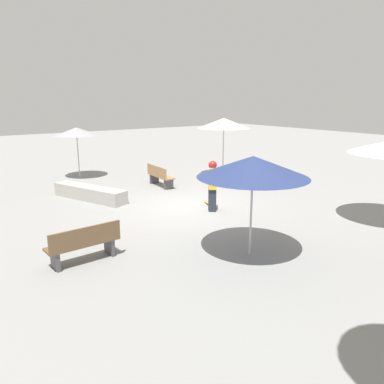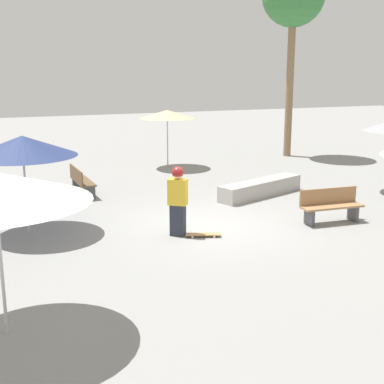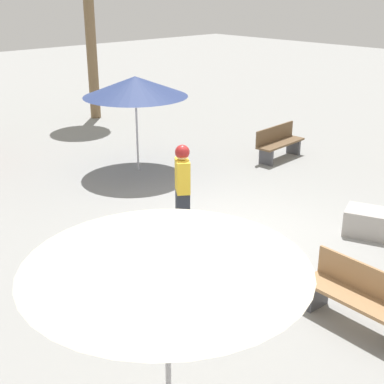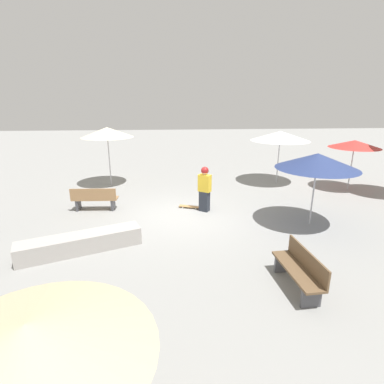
{
  "view_description": "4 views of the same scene",
  "coord_description": "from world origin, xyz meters",
  "views": [
    {
      "loc": [
        9.89,
        -6.76,
        3.51
      ],
      "look_at": [
        0.43,
        -0.08,
        0.6
      ],
      "focal_mm": 35.0,
      "sensor_mm": 36.0,
      "label": 1
    },
    {
      "loc": [
        4.72,
        11.6,
        3.89
      ],
      "look_at": [
        0.55,
        0.51,
        1.03
      ],
      "focal_mm": 50.0,
      "sensor_mm": 36.0,
      "label": 2
    },
    {
      "loc": [
        -5.95,
        6.53,
        4.29
      ],
      "look_at": [
        0.66,
        0.35,
        0.76
      ],
      "focal_mm": 50.0,
      "sensor_mm": 36.0,
      "label": 3
    },
    {
      "loc": [
        -0.36,
        -9.6,
        3.86
      ],
      "look_at": [
        0.4,
        0.25,
        0.77
      ],
      "focal_mm": 28.0,
      "sensor_mm": 36.0,
      "label": 4
    }
  ],
  "objects": [
    {
      "name": "bench_far",
      "position": [
        -3.05,
        0.77,
        0.43
      ],
      "size": [
        1.62,
        0.51,
        0.85
      ],
      "rotation": [
        0.0,
        0.0,
        6.24
      ],
      "color": "#47474C",
      "rests_on": "ground_plane"
    },
    {
      "name": "shade_umbrella_cream",
      "position": [
        -3.09,
        4.14,
        2.43
      ],
      "size": [
        2.33,
        2.33,
        2.65
      ],
      "color": "#B7B7BC",
      "rests_on": "ground_plane"
    },
    {
      "name": "shade_umbrella_navy",
      "position": [
        4.09,
        -1.04,
        2.06
      ],
      "size": [
        2.48,
        2.48,
        2.29
      ],
      "color": "#B7B7BC",
      "rests_on": "ground_plane"
    },
    {
      "name": "bench_near",
      "position": [
        2.32,
        -4.29,
        0.43
      ],
      "size": [
        0.55,
        1.63,
        0.85
      ],
      "rotation": [
        0.0,
        0.0,
        1.64
      ],
      "color": "#47474C",
      "rests_on": "ground_plane"
    },
    {
      "name": "skater_main",
      "position": [
        0.86,
        0.41,
        0.87
      ],
      "size": [
        0.49,
        0.44,
        1.62
      ],
      "rotation": [
        0.0,
        0.0,
        2.53
      ],
      "color": "#282D38",
      "rests_on": "ground_plane"
    },
    {
      "name": "skateboard",
      "position": [
        0.36,
        0.73,
        0.06
      ],
      "size": [
        0.82,
        0.45,
        0.07
      ],
      "rotation": [
        0.0,
        0.0,
        2.8
      ],
      "color": "#B7844C",
      "rests_on": "ground_plane"
    },
    {
      "name": "ground_plane",
      "position": [
        0.0,
        0.0,
        0.0
      ],
      "size": [
        60.0,
        60.0,
        0.0
      ],
      "primitive_type": "plane",
      "color": "gray"
    }
  ]
}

